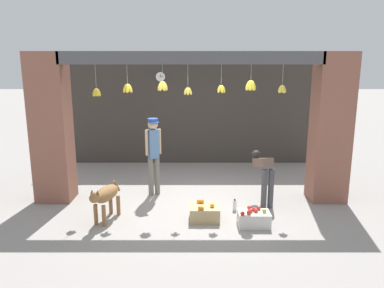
{
  "coord_description": "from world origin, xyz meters",
  "views": [
    {
      "loc": [
        0.02,
        -7.0,
        2.81
      ],
      "look_at": [
        0.0,
        0.46,
        1.13
      ],
      "focal_mm": 35.0,
      "sensor_mm": 36.0,
      "label": 1
    }
  ],
  "objects_px": {
    "shopkeeper": "(154,150)",
    "worker_stooping": "(265,172)",
    "water_bottle": "(236,205)",
    "wall_clock": "(161,77)",
    "fruit_crate_oranges": "(205,213)",
    "dog": "(106,196)",
    "fruit_crate_apples": "(255,218)"
  },
  "relations": [
    {
      "from": "shopkeeper",
      "to": "worker_stooping",
      "type": "relative_size",
      "value": 1.64
    },
    {
      "from": "water_bottle",
      "to": "wall_clock",
      "type": "xyz_separation_m",
      "value": [
        -1.65,
        3.37,
        2.27
      ]
    },
    {
      "from": "fruit_crate_oranges",
      "to": "wall_clock",
      "type": "height_order",
      "value": "wall_clock"
    },
    {
      "from": "dog",
      "to": "shopkeeper",
      "type": "bearing_deg",
      "value": 169.14
    },
    {
      "from": "worker_stooping",
      "to": "wall_clock",
      "type": "relative_size",
      "value": 3.8
    },
    {
      "from": "fruit_crate_oranges",
      "to": "wall_clock",
      "type": "xyz_separation_m",
      "value": [
        -1.06,
        3.8,
        2.24
      ]
    },
    {
      "from": "shopkeeper",
      "to": "water_bottle",
      "type": "relative_size",
      "value": 7.32
    },
    {
      "from": "worker_stooping",
      "to": "shopkeeper",
      "type": "bearing_deg",
      "value": 153.36
    },
    {
      "from": "shopkeeper",
      "to": "wall_clock",
      "type": "distance_m",
      "value": 2.87
    },
    {
      "from": "dog",
      "to": "fruit_crate_apples",
      "type": "relative_size",
      "value": 1.74
    },
    {
      "from": "shopkeeper",
      "to": "wall_clock",
      "type": "xyz_separation_m",
      "value": [
        -0.03,
        2.5,
        1.41
      ]
    },
    {
      "from": "water_bottle",
      "to": "shopkeeper",
      "type": "bearing_deg",
      "value": 151.85
    },
    {
      "from": "dog",
      "to": "fruit_crate_apples",
      "type": "xyz_separation_m",
      "value": [
        2.6,
        -0.22,
        -0.33
      ]
    },
    {
      "from": "shopkeeper",
      "to": "water_bottle",
      "type": "distance_m",
      "value": 2.03
    },
    {
      "from": "dog",
      "to": "shopkeeper",
      "type": "distance_m",
      "value": 1.59
    },
    {
      "from": "dog",
      "to": "worker_stooping",
      "type": "bearing_deg",
      "value": 123.0
    },
    {
      "from": "worker_stooping",
      "to": "wall_clock",
      "type": "distance_m",
      "value": 4.15
    },
    {
      "from": "dog",
      "to": "water_bottle",
      "type": "distance_m",
      "value": 2.42
    },
    {
      "from": "worker_stooping",
      "to": "dog",
      "type": "bearing_deg",
      "value": -177.99
    },
    {
      "from": "fruit_crate_apples",
      "to": "wall_clock",
      "type": "distance_m",
      "value": 5.0
    },
    {
      "from": "worker_stooping",
      "to": "wall_clock",
      "type": "xyz_separation_m",
      "value": [
        -2.25,
        3.04,
        1.71
      ]
    },
    {
      "from": "fruit_crate_oranges",
      "to": "fruit_crate_apples",
      "type": "height_order",
      "value": "fruit_crate_oranges"
    },
    {
      "from": "shopkeeper",
      "to": "fruit_crate_apples",
      "type": "bearing_deg",
      "value": 115.84
    },
    {
      "from": "shopkeeper",
      "to": "fruit_crate_apples",
      "type": "distance_m",
      "value": 2.57
    },
    {
      "from": "fruit_crate_oranges",
      "to": "dog",
      "type": "bearing_deg",
      "value": -178.95
    },
    {
      "from": "water_bottle",
      "to": "dog",
      "type": "bearing_deg",
      "value": -168.88
    },
    {
      "from": "shopkeeper",
      "to": "worker_stooping",
      "type": "height_order",
      "value": "shopkeeper"
    },
    {
      "from": "worker_stooping",
      "to": "fruit_crate_apples",
      "type": "relative_size",
      "value": 1.84
    },
    {
      "from": "shopkeeper",
      "to": "worker_stooping",
      "type": "distance_m",
      "value": 2.3
    },
    {
      "from": "fruit_crate_oranges",
      "to": "wall_clock",
      "type": "relative_size",
      "value": 2.01
    },
    {
      "from": "dog",
      "to": "fruit_crate_oranges",
      "type": "relative_size",
      "value": 1.79
    },
    {
      "from": "fruit_crate_apples",
      "to": "worker_stooping",
      "type": "bearing_deg",
      "value": 71.43
    }
  ]
}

